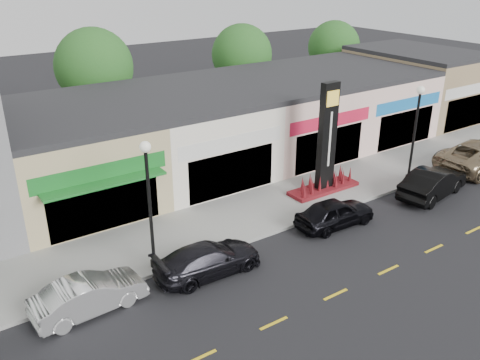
{
  "coord_description": "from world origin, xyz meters",
  "views": [
    {
      "loc": [
        -15.09,
        -14.28,
        11.82
      ],
      "look_at": [
        -2.7,
        4.0,
        2.21
      ],
      "focal_mm": 38.0,
      "sensor_mm": 36.0,
      "label": 1
    }
  ],
  "objects_px": {
    "pylon_sign": "(326,154)",
    "car_white_van": "(89,295)",
    "car_black_sedan": "(335,213)",
    "car_black_conv": "(433,183)",
    "car_dark_sedan": "(208,259)",
    "lamp_east_near": "(416,125)",
    "lamp_west_near": "(149,193)"
  },
  "relations": [
    {
      "from": "pylon_sign",
      "to": "lamp_east_near",
      "type": "bearing_deg",
      "value": -18.75
    },
    {
      "from": "lamp_east_near",
      "to": "car_black_sedan",
      "type": "relative_size",
      "value": 1.34
    },
    {
      "from": "pylon_sign",
      "to": "car_white_van",
      "type": "xyz_separation_m",
      "value": [
        -14.1,
        -2.86,
        -1.59
      ]
    },
    {
      "from": "car_white_van",
      "to": "car_black_sedan",
      "type": "xyz_separation_m",
      "value": [
        11.92,
        -0.26,
        0.01
      ]
    },
    {
      "from": "car_black_sedan",
      "to": "car_black_conv",
      "type": "xyz_separation_m",
      "value": [
        6.72,
        -0.51,
        0.1
      ]
    },
    {
      "from": "car_dark_sedan",
      "to": "car_black_sedan",
      "type": "relative_size",
      "value": 1.12
    },
    {
      "from": "lamp_east_near",
      "to": "pylon_sign",
      "type": "xyz_separation_m",
      "value": [
        -5.0,
        1.7,
        -1.2
      ]
    },
    {
      "from": "lamp_west_near",
      "to": "pylon_sign",
      "type": "distance_m",
      "value": 11.19
    },
    {
      "from": "lamp_east_near",
      "to": "car_dark_sedan",
      "type": "distance_m",
      "value": 14.64
    },
    {
      "from": "lamp_west_near",
      "to": "car_white_van",
      "type": "relative_size",
      "value": 1.32
    },
    {
      "from": "lamp_west_near",
      "to": "car_black_conv",
      "type": "xyz_separation_m",
      "value": [
        15.53,
        -1.94,
        -2.68
      ]
    },
    {
      "from": "lamp_east_near",
      "to": "car_dark_sedan",
      "type": "bearing_deg",
      "value": -174.02
    },
    {
      "from": "car_black_conv",
      "to": "car_dark_sedan",
      "type": "bearing_deg",
      "value": 78.37
    },
    {
      "from": "pylon_sign",
      "to": "car_white_van",
      "type": "distance_m",
      "value": 14.48
    },
    {
      "from": "lamp_west_near",
      "to": "car_black_sedan",
      "type": "bearing_deg",
      "value": -9.16
    },
    {
      "from": "car_black_conv",
      "to": "lamp_west_near",
      "type": "bearing_deg",
      "value": 73.09
    },
    {
      "from": "car_black_sedan",
      "to": "lamp_east_near",
      "type": "bearing_deg",
      "value": -76.33
    },
    {
      "from": "pylon_sign",
      "to": "car_dark_sedan",
      "type": "height_order",
      "value": "pylon_sign"
    },
    {
      "from": "lamp_west_near",
      "to": "car_white_van",
      "type": "xyz_separation_m",
      "value": [
        -3.1,
        -1.16,
        -2.79
      ]
    },
    {
      "from": "car_white_van",
      "to": "car_dark_sedan",
      "type": "xyz_separation_m",
      "value": [
        4.82,
        -0.33,
        -0.02
      ]
    },
    {
      "from": "car_white_van",
      "to": "lamp_east_near",
      "type": "bearing_deg",
      "value": -90.36
    },
    {
      "from": "lamp_west_near",
      "to": "car_dark_sedan",
      "type": "xyz_separation_m",
      "value": [
        1.71,
        -1.5,
        -2.82
      ]
    },
    {
      "from": "car_dark_sedan",
      "to": "car_black_conv",
      "type": "xyz_separation_m",
      "value": [
        13.82,
        -0.44,
        0.13
      ]
    },
    {
      "from": "lamp_east_near",
      "to": "car_black_sedan",
      "type": "height_order",
      "value": "lamp_east_near"
    },
    {
      "from": "lamp_east_near",
      "to": "car_dark_sedan",
      "type": "xyz_separation_m",
      "value": [
        -14.29,
        -1.5,
        -2.82
      ]
    },
    {
      "from": "pylon_sign",
      "to": "car_white_van",
      "type": "height_order",
      "value": "pylon_sign"
    },
    {
      "from": "pylon_sign",
      "to": "car_white_van",
      "type": "bearing_deg",
      "value": -168.54
    },
    {
      "from": "car_black_sedan",
      "to": "car_black_conv",
      "type": "height_order",
      "value": "car_black_conv"
    },
    {
      "from": "pylon_sign",
      "to": "car_dark_sedan",
      "type": "distance_m",
      "value": 9.95
    },
    {
      "from": "lamp_west_near",
      "to": "lamp_east_near",
      "type": "relative_size",
      "value": 1.0
    },
    {
      "from": "car_black_sedan",
      "to": "pylon_sign",
      "type": "bearing_deg",
      "value": -32.51
    },
    {
      "from": "lamp_east_near",
      "to": "car_white_van",
      "type": "bearing_deg",
      "value": -176.52
    }
  ]
}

